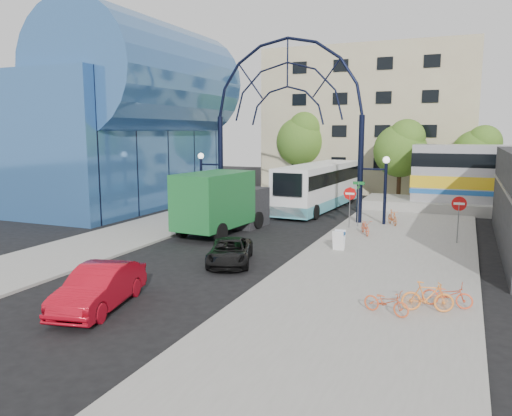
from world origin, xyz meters
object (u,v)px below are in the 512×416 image
at_px(do_not_enter_sign, 459,208).
at_px(bike_near_b, 392,217).
at_px(bike_far_a, 447,295).
at_px(tree_north_a, 402,148).
at_px(black_suv, 230,252).
at_px(stop_sign, 350,197).
at_px(tree_north_b, 303,139).
at_px(city_bus, 319,186).
at_px(sandwich_board, 339,238).
at_px(tree_north_c, 478,152).
at_px(bike_near_a, 365,227).
at_px(red_sedan, 99,287).
at_px(green_truck, 223,202).
at_px(bike_far_c, 386,302).
at_px(bike_far_b, 428,297).
at_px(street_name_sign, 358,194).
at_px(gateway_arch, 287,92).

xyz_separation_m(do_not_enter_sign, bike_near_b, (-3.88, 4.00, -1.39)).
bearing_deg(bike_far_a, tree_north_a, 11.56).
xyz_separation_m(do_not_enter_sign, black_suv, (-9.46, -8.05, -1.42)).
relative_size(do_not_enter_sign, tree_north_a, 0.35).
height_order(stop_sign, tree_north_b, tree_north_b).
distance_m(do_not_enter_sign, city_bus, 13.72).
bearing_deg(black_suv, bike_far_a, -34.98).
relative_size(sandwich_board, black_suv, 0.25).
height_order(tree_north_c, bike_near_a, tree_north_c).
bearing_deg(red_sedan, sandwich_board, 50.49).
relative_size(do_not_enter_sign, red_sedan, 0.56).
relative_size(tree_north_b, green_truck, 1.08).
bearing_deg(tree_north_b, sandwich_board, -68.41).
xyz_separation_m(bike_near_b, bike_far_c, (1.97, -16.11, -0.06)).
relative_size(do_not_enter_sign, bike_far_b, 1.47).
bearing_deg(tree_north_a, bike_far_b, -81.29).
bearing_deg(bike_far_c, sandwich_board, 40.11).
relative_size(street_name_sign, bike_far_c, 1.81).
xyz_separation_m(tree_north_b, bike_near_a, (9.98, -19.62, -4.71)).
bearing_deg(tree_north_a, black_suv, -100.82).
bearing_deg(tree_north_b, tree_north_c, -7.12).
height_order(green_truck, bike_near_a, green_truck).
height_order(black_suv, bike_far_a, black_suv).
relative_size(red_sedan, bike_far_b, 2.65).
relative_size(sandwich_board, tree_north_b, 0.12).
height_order(black_suv, red_sedan, red_sedan).
xyz_separation_m(street_name_sign, sandwich_board, (0.40, -6.62, -1.39)).
distance_m(tree_north_c, bike_far_b, 29.57).
height_order(sandwich_board, tree_north_a, tree_north_a).
height_order(sandwich_board, bike_far_a, sandwich_board).
height_order(black_suv, bike_near_a, black_suv).
bearing_deg(city_bus, street_name_sign, -53.18).
xyz_separation_m(tree_north_b, tree_north_c, (16.00, -2.00, -0.99)).
distance_m(stop_sign, bike_far_c, 14.82).
height_order(gateway_arch, stop_sign, gateway_arch).
bearing_deg(do_not_enter_sign, bike_far_c, -98.95).
relative_size(green_truck, bike_near_b, 4.81).
xyz_separation_m(gateway_arch, tree_north_a, (6.12, 11.93, -3.95)).
height_order(tree_north_c, green_truck, tree_north_c).
xyz_separation_m(do_not_enter_sign, bike_far_a, (-0.12, -10.64, -1.43)).
xyz_separation_m(red_sedan, bike_far_b, (10.34, 3.64, -0.11)).
bearing_deg(bike_near_b, bike_far_b, -105.76).
distance_m(city_bus, bike_far_b, 22.69).
distance_m(green_truck, bike_far_c, 15.11).
relative_size(street_name_sign, bike_far_b, 1.67).
height_order(street_name_sign, black_suv, street_name_sign).
distance_m(city_bus, bike_far_a, 22.30).
distance_m(do_not_enter_sign, tree_north_c, 18.11).
height_order(gateway_arch, do_not_enter_sign, gateway_arch).
relative_size(bike_near_b, bike_far_b, 0.92).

